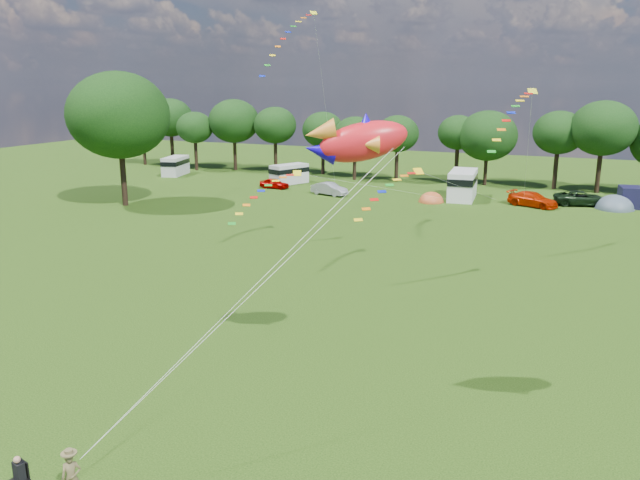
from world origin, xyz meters
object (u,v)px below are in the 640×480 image
at_px(campervan_a, 175,165).
at_px(fish_kite, 355,141).
at_px(car_c, 533,199).
at_px(car_d, 581,198).
at_px(campervan_c, 463,184).
at_px(camp_chair, 20,471).
at_px(campervan_b, 289,173).
at_px(car_b, 329,189).
at_px(kite_flyer, 72,478).
at_px(car_a, 274,183).
at_px(tent_orange, 431,202).
at_px(big_tree, 119,115).
at_px(tent_greyblue, 614,209).

height_order(campervan_a, fish_kite, fish_kite).
height_order(car_c, campervan_a, campervan_a).
relative_size(car_d, fish_kite, 1.29).
bearing_deg(campervan_c, camp_chair, 171.85).
relative_size(campervan_a, campervan_c, 0.84).
distance_m(car_c, campervan_b, 29.16).
bearing_deg(campervan_c, car_c, -106.72).
xyz_separation_m(car_b, campervan_b, (-7.59, 5.51, 0.58)).
distance_m(car_d, campervan_b, 33.46).
relative_size(campervan_a, camp_chair, 4.26).
relative_size(campervan_c, kite_flyer, 4.00).
height_order(car_c, fish_kite, fish_kite).
bearing_deg(campervan_b, car_d, -68.22).
xyz_separation_m(campervan_a, fish_kite, (42.65, -47.37, 8.72)).
relative_size(car_a, campervan_b, 0.68).
xyz_separation_m(campervan_c, camp_chair, (-3.18, -55.08, -0.87)).
bearing_deg(car_d, car_b, 84.70).
relative_size(car_b, tent_orange, 1.36).
xyz_separation_m(campervan_b, tent_orange, (18.96, -5.15, -1.26)).
bearing_deg(car_c, car_a, 112.86).
bearing_deg(tent_orange, car_d, 15.90).
relative_size(big_tree, campervan_b, 2.51).
bearing_deg(camp_chair, campervan_a, 137.32).
distance_m(campervan_a, fish_kite, 64.33).
bearing_deg(tent_greyblue, campervan_a, 177.41).
height_order(campervan_a, tent_orange, campervan_a).
height_order(campervan_a, campervan_c, campervan_c).
distance_m(big_tree, campervan_b, 22.63).
bearing_deg(tent_greyblue, fish_kite, -104.02).
bearing_deg(car_b, campervan_a, 90.57).
distance_m(car_c, kite_flyer, 53.94).
bearing_deg(big_tree, car_a, 58.70).
bearing_deg(car_b, fish_kite, -142.08).
bearing_deg(kite_flyer, car_a, 72.37).
xyz_separation_m(car_d, fish_kite, (-8.14, -45.63, 9.30)).
xyz_separation_m(campervan_a, kite_flyer, (37.50, -57.54, -0.53)).
height_order(car_a, campervan_a, campervan_a).
distance_m(campervan_a, tent_greyblue, 53.94).
bearing_deg(camp_chair, tent_orange, 105.00).
bearing_deg(car_d, campervan_b, 73.10).
xyz_separation_m(car_b, camp_chair, (10.82, -51.61, 0.06)).
relative_size(car_b, fish_kite, 0.95).
bearing_deg(campervan_c, tent_orange, 134.90).
bearing_deg(car_d, tent_orange, 90.74).
xyz_separation_m(big_tree, car_d, (42.75, 18.10, -8.28)).
height_order(car_d, kite_flyer, kite_flyer).
distance_m(campervan_c, tent_greyblue, 15.04).
relative_size(car_a, kite_flyer, 2.25).
relative_size(campervan_b, camp_chair, 4.17).
xyz_separation_m(campervan_b, kite_flyer, (20.16, -56.81, -0.48)).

